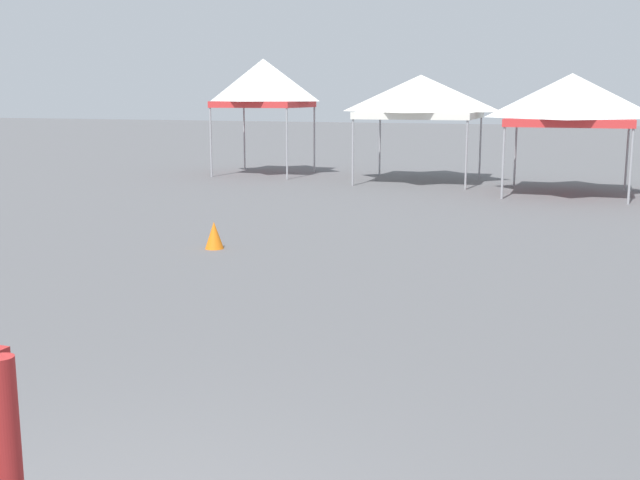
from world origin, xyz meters
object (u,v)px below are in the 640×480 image
at_px(canopy_tent_far_left, 421,97).
at_px(traffic_cone_lot_center, 214,235).
at_px(canopy_tent_behind_center, 264,83).
at_px(canopy_tent_center, 571,100).

relative_size(canopy_tent_far_left, traffic_cone_lot_center, 7.79).
xyz_separation_m(canopy_tent_behind_center, canopy_tent_center, (9.78, -1.96, -0.50)).
xyz_separation_m(canopy_tent_far_left, canopy_tent_center, (4.41, -1.60, -0.07)).
distance_m(canopy_tent_behind_center, canopy_tent_center, 9.99).
bearing_deg(traffic_cone_lot_center, canopy_tent_center, 63.62).
bearing_deg(canopy_tent_behind_center, traffic_cone_lot_center, -67.94).
distance_m(canopy_tent_far_left, canopy_tent_center, 4.69).
distance_m(canopy_tent_center, traffic_cone_lot_center, 11.35).
height_order(canopy_tent_behind_center, canopy_tent_center, canopy_tent_behind_center).
relative_size(canopy_tent_far_left, canopy_tent_center, 1.12).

